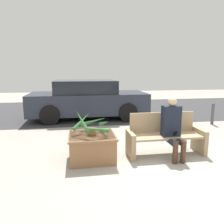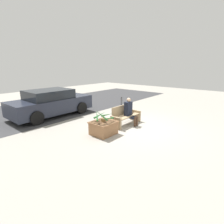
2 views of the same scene
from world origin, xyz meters
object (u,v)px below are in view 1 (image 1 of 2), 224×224
person_seated (173,126)px  bollard_post (213,113)px  bench (165,136)px  parked_car (88,99)px  potted_plant (91,125)px  planter_box (92,146)px

person_seated → bollard_post: bearing=43.4°
bench → bollard_post: (2.60, 2.20, -0.02)m
bench → person_seated: size_ratio=1.32×
parked_car → bench: bearing=-69.9°
bench → bollard_post: size_ratio=2.27×
bench → potted_plant: bearing=-177.6°
planter_box → bollard_post: (4.17, 2.28, 0.10)m
potted_plant → person_seated: bearing=-4.3°
bench → person_seated: 0.33m
bench → potted_plant: 1.60m
bollard_post → potted_plant: bearing=-151.5°
bench → parked_car: (-1.42, 3.89, 0.31)m
person_seated → parked_car: size_ratio=0.29×
planter_box → parked_car: (0.14, 3.97, 0.42)m
bench → planter_box: size_ratio=1.77×
parked_car → planter_box: bearing=-92.1°
potted_plant → parked_car: (0.15, 3.95, -0.01)m
potted_plant → parked_car: 3.96m
potted_plant → parked_car: bearing=87.9°
person_seated → bench: bearing=110.7°
potted_plant → planter_box: bearing=-78.7°
person_seated → parked_car: parked_car is taller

